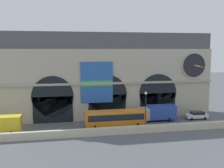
{
  "coord_description": "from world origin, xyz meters",
  "views": [
    {
      "loc": [
        -8.52,
        -45.2,
        14.07
      ],
      "look_at": [
        0.96,
        5.0,
        7.27
      ],
      "focal_mm": 41.75,
      "sensor_mm": 36.0,
      "label": 1
    }
  ],
  "objects": [
    {
      "name": "bus_center",
      "position": [
        0.56,
        -0.35,
        1.78
      ],
      "size": [
        11.0,
        3.25,
        3.1
      ],
      "color": "orange",
      "rests_on": "ground"
    },
    {
      "name": "street_lamp_quayside",
      "position": [
        5.26,
        -3.4,
        4.41
      ],
      "size": [
        0.44,
        0.44,
        6.9
      ],
      "color": "black",
      "rests_on": "ground"
    },
    {
      "name": "quay_parapet_wall",
      "position": [
        0.0,
        -4.2,
        0.64
      ],
      "size": [
        90.0,
        0.7,
        1.27
      ],
      "primitive_type": "cube",
      "color": "beige",
      "rests_on": "ground"
    },
    {
      "name": "station_building",
      "position": [
        0.04,
        7.19,
        8.46
      ],
      "size": [
        44.49,
        4.79,
        17.45
      ],
      "color": "#B2A891",
      "rests_on": "ground"
    },
    {
      "name": "box_truck_mideast",
      "position": [
        9.58,
        2.5,
        1.7
      ],
      "size": [
        7.5,
        2.91,
        3.12
      ],
      "color": "#ADB2B7",
      "rests_on": "ground"
    },
    {
      "name": "car_east",
      "position": [
        18.0,
        2.34,
        0.8
      ],
      "size": [
        4.4,
        2.22,
        1.55
      ],
      "color": "white",
      "rests_on": "ground"
    },
    {
      "name": "ground_plane",
      "position": [
        0.0,
        0.0,
        0.0
      ],
      "size": [
        200.0,
        200.0,
        0.0
      ],
      "primitive_type": "plane",
      "color": "#54565B"
    }
  ]
}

